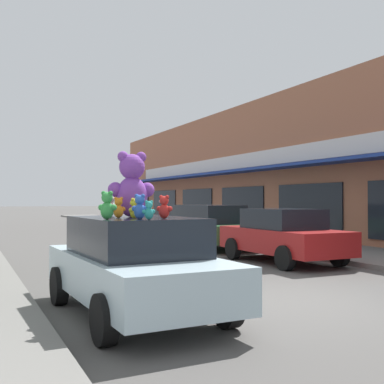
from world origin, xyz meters
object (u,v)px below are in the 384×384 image
at_px(plush_art_car, 135,264).
at_px(teddy_bear_teal, 149,210).
at_px(parked_car_far_center, 283,235).
at_px(teddy_bear_red, 164,207).
at_px(teddy_bear_green, 107,206).
at_px(parked_car_far_right, 207,225).
at_px(teddy_bear_white, 164,207).
at_px(teddy_bear_blue, 140,207).
at_px(teddy_bear_orange, 118,208).
at_px(teddy_bear_giant, 132,185).
at_px(teddy_bear_yellow, 134,209).
at_px(teddy_bear_brown, 133,207).
at_px(teddy_bear_cream, 110,205).

bearing_deg(plush_art_car, teddy_bear_teal, -99.27).
bearing_deg(parked_car_far_center, teddy_bear_red, -139.23).
relative_size(teddy_bear_green, parked_car_far_right, 0.08).
distance_m(teddy_bear_white, teddy_bear_teal, 1.08).
relative_size(teddy_bear_blue, parked_car_far_center, 0.08).
relative_size(plush_art_car, teddy_bear_green, 10.80).
xyz_separation_m(teddy_bear_orange, teddy_bear_teal, (0.19, -0.77, -0.02)).
distance_m(teddy_bear_giant, teddy_bear_green, 0.96).
height_order(teddy_bear_giant, teddy_bear_green, teddy_bear_giant).
relative_size(teddy_bear_teal, parked_car_far_right, 0.05).
relative_size(teddy_bear_white, parked_car_far_center, 0.08).
height_order(teddy_bear_orange, teddy_bear_white, teddy_bear_white).
relative_size(teddy_bear_yellow, teddy_bear_red, 0.88).
height_order(teddy_bear_green, teddy_bear_brown, teddy_bear_green).
xyz_separation_m(teddy_bear_cream, teddy_bear_teal, (0.04, -1.71, -0.05)).
distance_m(plush_art_car, teddy_bear_white, 0.97).
relative_size(teddy_bear_yellow, parked_car_far_center, 0.07).
xyz_separation_m(teddy_bear_green, parked_car_far_right, (6.23, 9.25, -0.83)).
distance_m(teddy_bear_green, teddy_bear_orange, 0.52).
relative_size(teddy_bear_giant, teddy_bear_green, 2.62).
distance_m(teddy_bear_cream, teddy_bear_blue, 1.50).
bearing_deg(teddy_bear_white, teddy_bear_blue, -20.20).
distance_m(teddy_bear_giant, teddy_bear_orange, 0.52).
height_order(teddy_bear_giant, teddy_bear_teal, teddy_bear_giant).
xyz_separation_m(teddy_bear_blue, teddy_bear_white, (0.63, 0.70, -0.01)).
distance_m(teddy_bear_blue, teddy_bear_white, 0.94).
xyz_separation_m(teddy_bear_giant, teddy_bear_brown, (0.24, 0.67, -0.34)).
distance_m(teddy_bear_green, teddy_bear_teal, 0.58).
bearing_deg(teddy_bear_red, teddy_bear_cream, -29.23).
bearing_deg(teddy_bear_yellow, teddy_bear_giant, -146.31).
distance_m(teddy_bear_blue, teddy_bear_yellow, 0.29).
height_order(teddy_bear_giant, parked_car_far_right, teddy_bear_giant).
distance_m(plush_art_car, teddy_bear_yellow, 0.97).
distance_m(plush_art_car, parked_car_far_center, 6.92).
relative_size(teddy_bear_blue, teddy_bear_brown, 1.19).
xyz_separation_m(teddy_bear_cream, teddy_bear_white, (0.62, -0.80, -0.02)).
height_order(teddy_bear_giant, teddy_bear_white, teddy_bear_giant).
height_order(teddy_bear_giant, teddy_bear_red, teddy_bear_giant).
xyz_separation_m(teddy_bear_red, teddy_bear_brown, (0.01, 1.44, -0.02)).
distance_m(teddy_bear_yellow, teddy_bear_green, 0.47).
bearing_deg(teddy_bear_yellow, teddy_bear_green, -21.06).
bearing_deg(teddy_bear_cream, teddy_bear_brown, -175.28).
relative_size(teddy_bear_teal, parked_car_far_center, 0.06).
bearing_deg(teddy_bear_blue, teddy_bear_cream, -45.37).
distance_m(teddy_bear_cream, teddy_bear_red, 1.49).
height_order(teddy_bear_teal, parked_car_far_center, teddy_bear_teal).
distance_m(plush_art_car, teddy_bear_teal, 1.26).
height_order(teddy_bear_cream, teddy_bear_yellow, teddy_bear_cream).
xyz_separation_m(plush_art_car, teddy_bear_green, (-0.60, -0.60, 0.89)).
height_order(teddy_bear_blue, parked_car_far_right, teddy_bear_blue).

